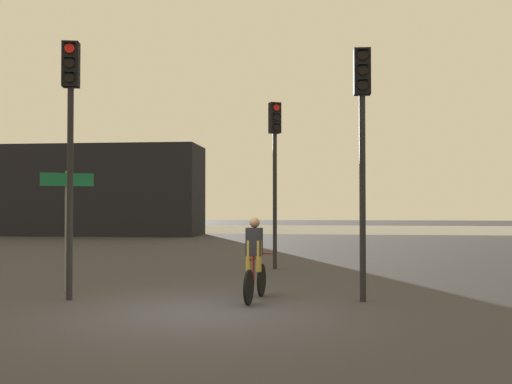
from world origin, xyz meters
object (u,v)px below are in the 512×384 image
object	(u,v)px
traffic_light_near_left	(70,122)
traffic_light_near_right	(362,127)
direction_sign_post	(67,213)
distant_building	(73,191)
cyclist	(255,259)
traffic_light_center	(275,154)

from	to	relation	value
traffic_light_near_left	traffic_light_near_right	distance (m)	5.73
traffic_light_near_left	direction_sign_post	distance (m)	2.14
distant_building	cyclist	world-z (taller)	distant_building
traffic_light_center	cyclist	distance (m)	6.14
distant_building	traffic_light_near_right	world-z (taller)	distant_building
distant_building	cyclist	xyz separation A→B (m)	(13.82, -22.91, -1.92)
direction_sign_post	traffic_light_center	bearing A→B (deg)	-159.15
cyclist	direction_sign_post	bearing A→B (deg)	177.13
direction_sign_post	cyclist	bearing A→B (deg)	141.02
traffic_light_near_right	cyclist	size ratio (longest dim) A/B	2.88
traffic_light_near_right	traffic_light_center	bearing A→B (deg)	-70.69
traffic_light_near_left	distant_building	bearing A→B (deg)	-78.27
traffic_light_center	cyclist	xyz separation A→B (m)	(0.01, -5.59, -2.53)
traffic_light_near_left	cyclist	bearing A→B (deg)	171.73
distant_building	direction_sign_post	world-z (taller)	distant_building
traffic_light_near_left	cyclist	xyz separation A→B (m)	(3.64, 0.24, -2.68)
traffic_light_near_right	traffic_light_center	world-z (taller)	traffic_light_near_right
traffic_light_near_right	traffic_light_center	distance (m)	5.82
distant_building	direction_sign_post	distance (m)	24.17
distant_building	traffic_light_center	bearing A→B (deg)	-51.43
traffic_light_near_left	cyclist	size ratio (longest dim) A/B	3.00
distant_building	traffic_light_near_left	distance (m)	25.30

